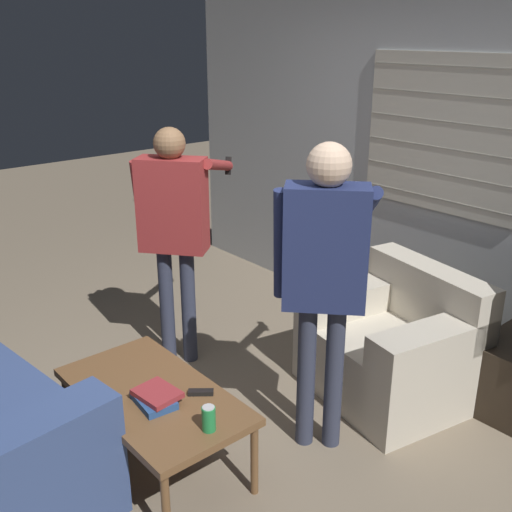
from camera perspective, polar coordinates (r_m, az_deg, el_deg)
name	(u,v)px	position (r m, az deg, el deg)	size (l,w,h in m)	color
ground_plane	(202,435)	(3.64, -5.12, -16.61)	(16.00, 16.00, 0.00)	#7F705B
wall_back	(429,168)	(4.47, 16.16, 8.02)	(5.20, 0.08, 2.55)	#ADB2B7
armchair_beige	(394,346)	(3.94, 12.99, -8.32)	(1.10, 0.98, 0.82)	beige
coffee_table	(153,399)	(3.24, -9.78, -13.26)	(1.10, 0.60, 0.45)	brown
person_left_standing	(174,218)	(3.99, -7.83, 3.60)	(0.53, 0.85, 1.64)	#33384C
person_right_standing	(325,263)	(3.07, 6.58, -0.68)	(0.50, 0.82, 1.71)	#33384C
book_stack	(155,397)	(3.12, -9.57, -13.13)	(0.25, 0.21, 0.07)	#284C89
soda_can	(209,418)	(2.89, -4.53, -15.17)	(0.07, 0.07, 0.13)	#238E47
spare_remote	(201,392)	(3.16, -5.28, -12.80)	(0.11, 0.13, 0.02)	black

